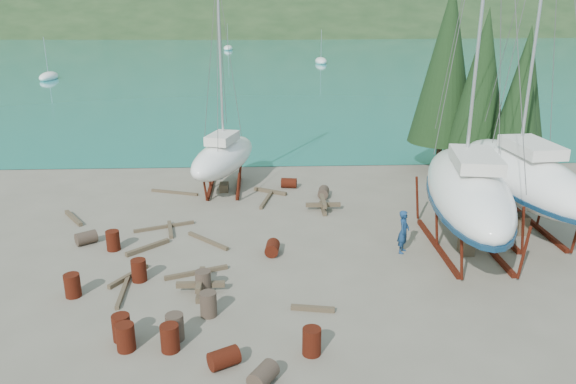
{
  "coord_description": "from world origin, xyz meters",
  "views": [
    {
      "loc": [
        -0.18,
        -20.32,
        10.23
      ],
      "look_at": [
        0.84,
        3.0,
        2.31
      ],
      "focal_mm": 35.0,
      "sensor_mm": 36.0,
      "label": 1
    }
  ],
  "objects_px": {
    "small_sailboat_shore": "(223,157)",
    "worker": "(404,232)",
    "large_sailboat_far": "(522,175)",
    "large_sailboat_near": "(468,189)"
  },
  "relations": [
    {
      "from": "large_sailboat_far",
      "to": "worker",
      "type": "bearing_deg",
      "value": -163.08
    },
    {
      "from": "small_sailboat_shore",
      "to": "worker",
      "type": "xyz_separation_m",
      "value": [
        8.21,
        -8.98,
        -0.99
      ]
    },
    {
      "from": "large_sailboat_near",
      "to": "small_sailboat_shore",
      "type": "distance_m",
      "value": 13.96
    },
    {
      "from": "large_sailboat_near",
      "to": "worker",
      "type": "relative_size",
      "value": 8.86
    },
    {
      "from": "large_sailboat_near",
      "to": "worker",
      "type": "distance_m",
      "value": 3.24
    },
    {
      "from": "small_sailboat_shore",
      "to": "worker",
      "type": "height_order",
      "value": "small_sailboat_shore"
    },
    {
      "from": "small_sailboat_shore",
      "to": "worker",
      "type": "relative_size",
      "value": 6.2
    },
    {
      "from": "worker",
      "to": "large_sailboat_near",
      "type": "bearing_deg",
      "value": -55.89
    },
    {
      "from": "small_sailboat_shore",
      "to": "large_sailboat_near",
      "type": "bearing_deg",
      "value": -20.62
    },
    {
      "from": "large_sailboat_far",
      "to": "small_sailboat_shore",
      "type": "relative_size",
      "value": 1.4
    }
  ]
}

